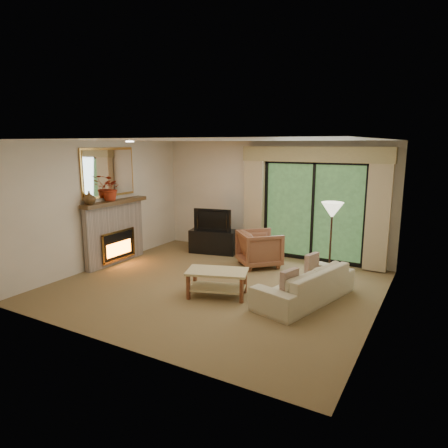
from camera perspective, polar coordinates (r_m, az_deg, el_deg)
The scene contains 22 objects.
floor at distance 7.33m, azimuth -1.17°, elevation -8.87°, with size 5.50×5.50×0.00m, color brown.
ceiling at distance 6.87m, azimuth -1.26°, elevation 11.91°, with size 5.50×5.50×0.00m, color white.
wall_back at distance 9.19m, azimuth 6.77°, elevation 3.59°, with size 5.00×5.00×0.00m, color beige.
wall_front at distance 5.05m, azimuth -15.86°, elevation -3.26°, with size 5.00×5.00×0.00m, color beige.
wall_left at distance 8.69m, azimuth -17.02°, elevation 2.72°, with size 5.00×5.00×0.00m, color beige.
wall_right at distance 6.09m, azimuth 21.68°, elevation -1.16°, with size 5.00×5.00×0.00m, color beige.
fireplace at distance 8.86m, azimuth -15.32°, elevation -1.09°, with size 0.24×1.70×1.37m, color gray, non-canonical shape.
mirror at distance 8.74m, azimuth -16.16°, elevation 7.10°, with size 0.07×1.45×1.02m, color #BF8B40, non-canonical shape.
sliding_door at distance 8.84m, azimuth 12.60°, elevation 1.77°, with size 2.26×0.10×2.16m, color black, non-canonical shape.
curtain_left at distance 9.20m, azimuth 4.36°, elevation 3.01°, with size 0.45×0.18×2.35m, color tan.
curtain_right at distance 8.44m, azimuth 21.20°, elevation 1.50°, with size 0.45×0.18×2.35m, color tan.
cornice at distance 8.64m, azimuth 12.77°, elevation 9.68°, with size 3.20×0.24×0.32m, color #998859.
media_console at distance 9.44m, azimuth -1.48°, elevation -2.48°, with size 1.09×0.49×0.55m, color black.
tv at distance 9.33m, azimuth -1.50°, elevation 0.69°, with size 0.90×0.12×0.52m, color black.
armchair at distance 8.42m, azimuth 5.10°, elevation -3.51°, with size 0.80×0.83×0.75m, color brown.
sofa at distance 6.74m, azimuth 11.47°, elevation -8.37°, with size 1.96×0.76×0.57m, color tan.
pillow_near at distance 6.19m, azimuth 9.31°, elevation -8.12°, with size 0.10×0.37×0.37m, color brown.
pillow_far at distance 7.21m, azimuth 12.44°, elevation -5.46°, with size 0.09×0.34×0.34m, color brown.
coffee_table at distance 6.80m, azimuth -0.97°, elevation -8.47°, with size 1.01×0.55×0.45m, color tan, non-canonical shape.
floor_lamp at distance 7.62m, azimuth 14.97°, elevation -2.57°, with size 0.40×0.40×1.50m, color #F2ECC7, non-canonical shape.
vase at distance 8.26m, azimuth -18.70°, elevation 3.58°, with size 0.25×0.25×0.26m, color #452F17.
branches at distance 8.64m, azimuth -15.90°, elevation 4.97°, with size 0.48×0.41×0.53m, color #9C2C15.
Camera 1 is at (3.51, -5.91, 2.54)m, focal length 32.00 mm.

